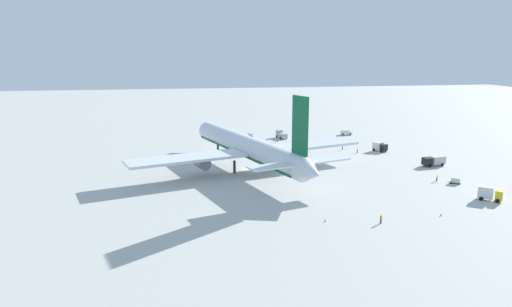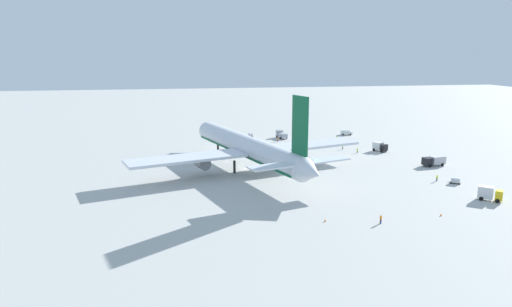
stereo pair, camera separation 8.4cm
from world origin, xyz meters
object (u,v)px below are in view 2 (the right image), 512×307
object	(u,v)px
service_truck_1	(489,193)
baggage_cart_0	(250,135)
service_van	(346,132)
ground_worker_1	(437,178)
ground_worker_4	(278,139)
service_truck_2	(434,161)
ground_worker_2	(343,147)
ground_worker_3	(357,151)
airliner	(248,148)
service_truck_3	(281,135)
traffic_cone_1	(441,215)
service_truck_0	(380,147)
traffic_cone_0	(325,220)
ground_worker_0	(337,138)
ground_worker_5	(381,219)

from	to	relation	value
service_truck_1	baggage_cart_0	bearing A→B (deg)	24.32
service_van	ground_worker_1	bearing A→B (deg)	178.63
ground_worker_4	service_truck_2	bearing A→B (deg)	-140.07
ground_worker_2	ground_worker_3	size ratio (longest dim) A/B	1.09
airliner	service_truck_3	bearing A→B (deg)	-23.83
service_truck_1	ground_worker_1	world-z (taller)	service_truck_1
traffic_cone_1	service_truck_2	bearing A→B (deg)	-29.13
airliner	ground_worker_2	bearing A→B (deg)	-58.99
service_truck_3	service_truck_2	bearing A→B (deg)	-146.40
service_truck_2	service_truck_3	bearing A→B (deg)	33.60
ground_worker_2	traffic_cone_1	size ratio (longest dim) A/B	3.21
service_truck_0	service_truck_1	distance (m)	52.99
ground_worker_1	traffic_cone_1	bearing A→B (deg)	150.44
service_truck_0	ground_worker_3	size ratio (longest dim) A/B	3.21
service_truck_0	traffic_cone_0	world-z (taller)	service_truck_0
airliner	ground_worker_4	world-z (taller)	airliner
ground_worker_0	ground_worker_1	size ratio (longest dim) A/B	1.00
service_truck_2	ground_worker_2	xyz separation A→B (m)	(26.42, 17.89, -0.64)
service_truck_3	ground_worker_3	xyz separation A→B (m)	(-30.32, -18.35, -0.56)
ground_worker_1	airliner	bearing A→B (deg)	66.59
service_truck_2	traffic_cone_1	size ratio (longest dim) A/B	12.95
ground_worker_1	ground_worker_2	distance (m)	42.48
ground_worker_3	ground_worker_4	distance (m)	31.74
ground_worker_0	ground_worker_1	world-z (taller)	ground_worker_1
service_truck_3	baggage_cart_0	bearing A→B (deg)	65.41
service_van	service_truck_2	bearing A→B (deg)	-173.07
ground_worker_1	ground_worker_5	size ratio (longest dim) A/B	0.96
airliner	traffic_cone_1	distance (m)	54.44
airliner	traffic_cone_1	xyz separation A→B (m)	(-43.44, -32.25, -6.09)
ground_worker_4	ground_worker_5	world-z (taller)	ground_worker_5
traffic_cone_1	ground_worker_4	bearing A→B (deg)	10.38
service_van	traffic_cone_1	size ratio (longest dim) A/B	8.68
ground_worker_1	ground_worker_4	world-z (taller)	ground_worker_4
ground_worker_0	ground_worker_5	distance (m)	85.22
ground_worker_1	traffic_cone_0	xyz separation A→B (m)	(-22.54, 37.41, -0.58)
service_truck_0	service_truck_1	bearing A→B (deg)	-178.53
service_truck_0	ground_worker_0	world-z (taller)	service_truck_0
airliner	service_truck_0	bearing A→B (deg)	-70.37
ground_worker_3	ground_worker_0	bearing A→B (deg)	-2.37
ground_worker_3	airliner	bearing A→B (deg)	111.73
service_van	traffic_cone_0	world-z (taller)	service_van
ground_worker_3	ground_worker_5	size ratio (longest dim) A/B	0.92
ground_worker_2	service_van	bearing A→B (deg)	-23.31
service_truck_3	ground_worker_4	distance (m)	7.49
ground_worker_1	ground_worker_3	size ratio (longest dim) A/B	1.04
baggage_cart_0	service_truck_0	bearing A→B (deg)	-131.88
service_truck_3	ground_worker_0	distance (m)	20.99
service_truck_1	service_truck_3	distance (m)	86.60
service_truck_2	ground_worker_3	bearing A→B (deg)	36.97
service_truck_2	ground_worker_0	bearing A→B (deg)	18.72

